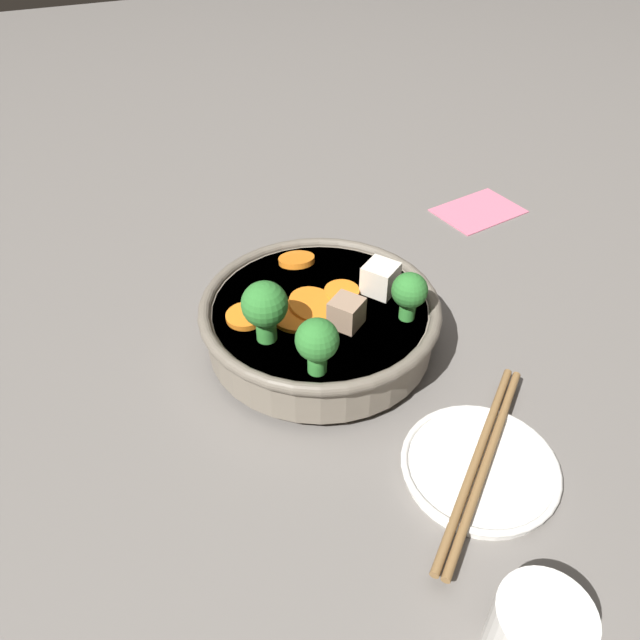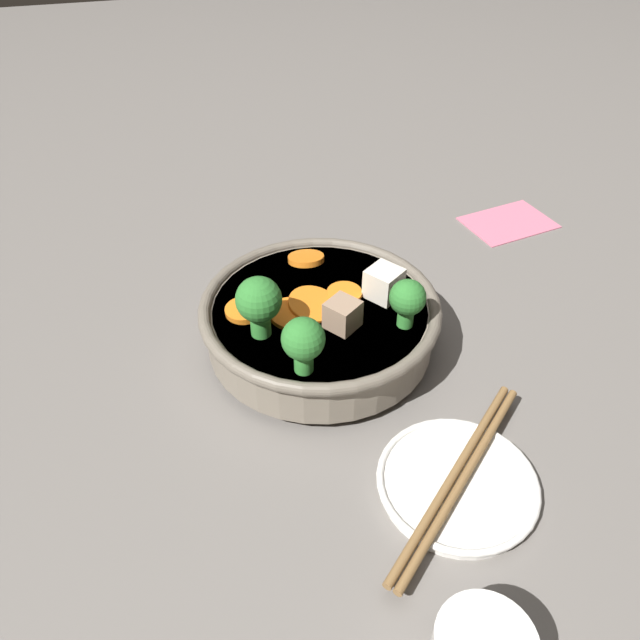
# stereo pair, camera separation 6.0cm
# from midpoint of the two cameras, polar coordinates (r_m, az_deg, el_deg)

# --- Properties ---
(ground_plane) EXTENTS (3.00, 3.00, 0.00)m
(ground_plane) POSITION_cam_midpoint_polar(r_m,az_deg,el_deg) (0.62, 2.76, -2.62)
(ground_plane) COLOR slate
(stirfry_bowl) EXTENTS (0.23, 0.23, 0.11)m
(stirfry_bowl) POSITION_cam_midpoint_polar(r_m,az_deg,el_deg) (0.60, 2.87, 0.00)
(stirfry_bowl) COLOR slate
(stirfry_bowl) RESTS_ON ground_plane
(side_saucer) EXTENTS (0.13, 0.13, 0.01)m
(side_saucer) POSITION_cam_midpoint_polar(r_m,az_deg,el_deg) (0.53, 15.75, -14.38)
(side_saucer) COLOR white
(side_saucer) RESTS_ON ground_plane
(napkin) EXTENTS (0.12, 0.09, 0.00)m
(napkin) POSITION_cam_midpoint_polar(r_m,az_deg,el_deg) (0.86, 18.81, 8.41)
(napkin) COLOR #D16B84
(napkin) RESTS_ON ground_plane
(chopsticks_pair) EXTENTS (0.17, 0.16, 0.01)m
(chopsticks_pair) POSITION_cam_midpoint_polar(r_m,az_deg,el_deg) (0.52, 15.94, -13.76)
(chopsticks_pair) COLOR olive
(chopsticks_pair) RESTS_ON side_saucer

